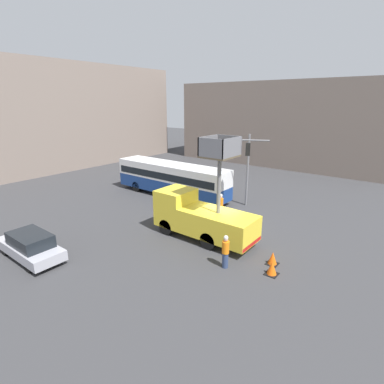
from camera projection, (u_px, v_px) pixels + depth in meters
name	position (u px, v px, depth m)	size (l,w,h in m)	color
ground_plane	(224.00, 233.00, 20.02)	(120.00, 120.00, 0.00)	#38383A
building_backdrop_far	(11.00, 118.00, 35.68)	(44.00, 10.00, 13.13)	gray
building_backdrop_side	(284.00, 123.00, 42.02)	(10.00, 28.00, 10.96)	gray
utility_truck	(201.00, 215.00, 19.03)	(2.34, 6.74, 6.57)	yellow
city_bus	(171.00, 177.00, 27.53)	(2.49, 11.61, 3.02)	navy
traffic_light_pole	(248.00, 161.00, 23.31)	(3.05, 2.80, 5.97)	slate
road_worker_near_truck	(225.00, 252.00, 15.69)	(0.38, 0.38, 1.85)	navy
road_worker_directing	(221.00, 206.00, 22.41)	(0.38, 0.38, 1.91)	navy
traffic_cone_near_truck	(272.00, 268.00, 15.21)	(0.64, 0.64, 0.73)	black
traffic_cone_mid_road	(273.00, 258.00, 16.18)	(0.62, 0.62, 0.71)	black
parked_car_curbside	(30.00, 246.00, 16.69)	(1.79, 4.72, 1.53)	#A8A8B2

